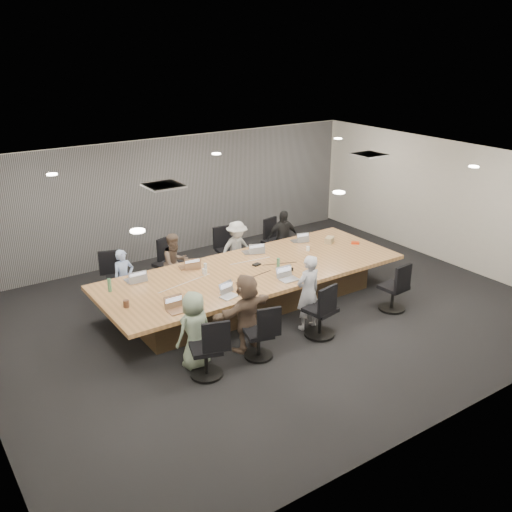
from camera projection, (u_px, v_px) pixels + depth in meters
floor at (268, 314)px, 10.86m from camera, size 10.00×8.00×0.00m
ceiling at (269, 169)px, 9.85m from camera, size 10.00×8.00×0.00m
wall_back at (170, 197)px, 13.44m from camera, size 10.00×0.00×2.80m
wall_front at (449, 333)px, 7.26m from camera, size 10.00×0.00×2.80m
wall_right at (447, 203)px, 12.97m from camera, size 0.00×8.00×2.80m
curtain at (172, 197)px, 13.38m from camera, size 9.80×0.04×2.80m
conference_table at (253, 285)px, 11.10m from camera, size 6.00×2.20×0.74m
chair_0 at (118, 281)px, 11.32m from camera, size 0.65×0.65×0.77m
chair_1 at (168, 268)px, 11.88m from camera, size 0.71×0.71×0.84m
chair_2 at (229, 254)px, 12.66m from camera, size 0.61×0.61×0.82m
chair_3 at (274, 245)px, 13.32m from camera, size 0.60×0.60×0.76m
chair_4 at (206, 353)px, 8.73m from camera, size 0.68×0.68×0.80m
chair_5 at (258, 337)px, 9.26m from camera, size 0.61×0.61×0.74m
chair_6 at (320, 314)px, 9.92m from camera, size 0.66×0.66×0.84m
chair_7 at (393, 291)px, 10.88m from camera, size 0.57×0.57×0.79m
person_0 at (124, 278)px, 10.98m from camera, size 0.44×0.31×1.16m
laptop_0 at (135, 280)px, 10.49m from camera, size 0.35×0.25×0.02m
person_1 at (175, 264)px, 11.53m from camera, size 0.70×0.59×1.27m
laptop_1 at (188, 267)px, 11.07m from camera, size 0.36×0.28×0.02m
person_2 at (237, 249)px, 12.31m from camera, size 0.82×0.48×1.26m
laptop_2 at (251, 252)px, 11.84m from camera, size 0.39×0.31×0.02m
person_3 at (283, 238)px, 12.95m from camera, size 0.81×0.47×1.30m
laptop_3 at (298, 241)px, 12.49m from camera, size 0.32×0.25×0.02m
person_4 at (194, 330)px, 8.92m from camera, size 0.69×0.52×1.28m
laptop_4 at (178, 311)px, 9.30m from camera, size 0.33×0.23×0.02m
person_5 at (247, 312)px, 9.42m from camera, size 1.30×0.64×1.35m
laptop_5 at (229, 297)px, 9.81m from camera, size 0.33×0.26×0.02m
person_6 at (308, 292)px, 10.09m from camera, size 0.52×0.36×1.40m
laptop_6 at (289, 280)px, 10.49m from camera, size 0.34×0.24×0.02m
bottle_green_left at (110, 285)px, 9.99m from camera, size 0.08×0.08×0.24m
bottle_green_right at (278, 264)px, 10.96m from camera, size 0.07×0.07×0.22m
bottle_clear at (205, 268)px, 10.76m from camera, size 0.06×0.06×0.20m
cup_white_far at (204, 271)px, 10.76m from camera, size 0.09×0.09×0.10m
cup_white_near at (308, 249)px, 11.92m from camera, size 0.09×0.09×0.09m
mug_brown at (126, 304)px, 9.43m from camera, size 0.12×0.12×0.12m
mic_left at (229, 288)px, 10.14m from camera, size 0.16×0.12×0.03m
mic_right at (257, 264)px, 11.17m from camera, size 0.18×0.14×0.03m
stapler at (289, 270)px, 10.86m from camera, size 0.18×0.06×0.06m
canvas_bag at (329, 240)px, 12.37m from camera, size 0.28×0.25×0.13m
snack_packet at (355, 243)px, 12.34m from camera, size 0.20×0.20×0.04m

